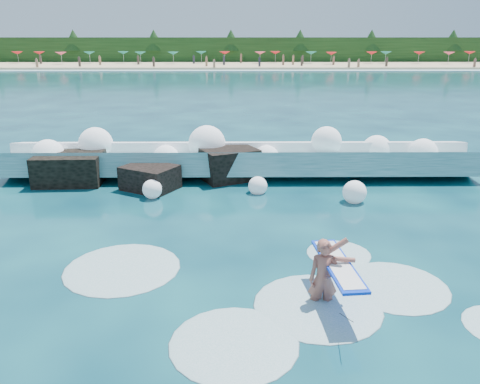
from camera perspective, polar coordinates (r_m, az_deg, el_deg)
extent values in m
plane|color=#072639|center=(10.78, -8.01, -9.46)|extent=(200.00, 200.00, 0.00)
cube|color=tan|center=(87.60, -1.47, 15.19)|extent=(140.00, 20.00, 0.40)
cube|color=silver|center=(76.63, -1.60, 14.62)|extent=(140.00, 5.00, 0.08)
cube|color=black|center=(97.50, -1.39, 16.86)|extent=(140.00, 4.00, 5.00)
cube|color=teal|center=(17.70, -0.04, 3.39)|extent=(17.36, 2.64, 1.45)
cube|color=silver|center=(18.37, -0.06, 5.35)|extent=(17.36, 1.22, 0.68)
cube|color=black|center=(17.91, -19.96, 2.45)|extent=(2.38, 1.83, 1.25)
cube|color=black|center=(16.42, -10.90, 1.50)|extent=(2.16, 2.02, 0.96)
cube|color=black|center=(17.27, -1.37, 3.13)|extent=(2.39, 2.21, 1.34)
imported|color=#9A5548|center=(9.39, 10.12, -10.37)|extent=(0.60, 0.40, 1.62)
cube|color=#0D37E0|center=(9.36, 11.86, -8.66)|extent=(0.70, 2.25, 0.06)
cube|color=white|center=(9.35, 11.87, -8.59)|extent=(0.59, 2.05, 0.06)
cylinder|color=black|center=(8.46, 12.80, -14.69)|extent=(0.01, 0.91, 0.43)
sphere|color=white|center=(18.58, -22.31, 4.14)|extent=(1.18, 1.18, 1.18)
sphere|color=white|center=(18.68, -17.17, 5.59)|extent=(1.29, 1.29, 1.29)
sphere|color=white|center=(17.76, -9.02, 4.10)|extent=(0.99, 0.99, 0.99)
sphere|color=white|center=(17.86, -4.04, 5.86)|extent=(1.41, 1.41, 1.41)
sphere|color=white|center=(17.73, 3.26, 4.20)|extent=(0.95, 0.95, 0.95)
sphere|color=white|center=(18.21, 10.49, 6.06)|extent=(1.16, 1.16, 1.16)
sphere|color=white|center=(19.00, 16.30, 4.95)|extent=(1.14, 1.14, 1.14)
sphere|color=white|center=(18.87, 21.38, 4.45)|extent=(1.08, 1.08, 1.08)
sphere|color=white|center=(15.45, -10.66, 0.33)|extent=(0.63, 0.63, 0.63)
sphere|color=white|center=(15.75, 2.18, 0.74)|extent=(0.64, 0.64, 0.64)
sphere|color=white|center=(15.26, 13.79, -0.03)|extent=(0.76, 0.76, 0.76)
ellipsoid|color=silver|center=(9.54, 9.42, -13.52)|extent=(2.54, 2.54, 0.13)
ellipsoid|color=silver|center=(8.43, -0.75, -17.99)|extent=(2.26, 2.26, 0.11)
ellipsoid|color=silver|center=(10.58, 18.30, -10.87)|extent=(2.27, 2.27, 0.11)
ellipsoid|color=silver|center=(11.10, -14.16, -9.01)|extent=(2.64, 2.64, 0.13)
ellipsoid|color=silver|center=(11.70, 11.91, -7.36)|extent=(1.56, 1.56, 0.08)
cone|color=red|center=(100.14, -25.51, 15.06)|extent=(2.00, 2.00, 0.50)
cone|color=red|center=(97.99, -23.27, 15.31)|extent=(2.00, 2.00, 0.50)
cone|color=#E2425F|center=(93.20, -20.98, 15.49)|extent=(2.00, 2.00, 0.50)
cone|color=#12766B|center=(93.62, -17.89, 15.81)|extent=(2.00, 2.00, 0.50)
cone|color=#12766B|center=(93.84, -14.05, 16.14)|extent=(2.00, 2.00, 0.50)
cone|color=#12766B|center=(90.76, -12.06, 16.22)|extent=(2.00, 2.00, 0.50)
cone|color=#12766B|center=(89.56, -8.15, 16.40)|extent=(2.00, 2.00, 0.50)
cone|color=#12766B|center=(92.13, -4.75, 16.57)|extent=(2.00, 2.00, 0.50)
cone|color=red|center=(90.83, -1.88, 16.59)|extent=(2.00, 2.00, 0.50)
cone|color=#E2425F|center=(89.98, 2.46, 16.57)|extent=(2.00, 2.00, 0.50)
cone|color=red|center=(92.22, 4.34, 16.58)|extent=(2.00, 2.00, 0.50)
cone|color=#12766B|center=(90.84, 8.66, 16.40)|extent=(2.00, 2.00, 0.50)
cone|color=red|center=(89.07, 11.07, 16.25)|extent=(2.00, 2.00, 0.50)
cone|color=red|center=(92.81, 15.75, 15.99)|extent=(2.00, 2.00, 0.50)
cone|color=#12766B|center=(94.33, 17.36, 15.88)|extent=(2.00, 2.00, 0.50)
cone|color=red|center=(95.49, 21.00, 15.53)|extent=(2.00, 2.00, 0.50)
cone|color=#E2425F|center=(96.12, 24.13, 15.17)|extent=(2.00, 2.00, 0.50)
cone|color=red|center=(101.04, 26.20, 14.99)|extent=(2.00, 2.00, 0.50)
cube|color=#3F332D|center=(82.49, -7.63, 15.49)|extent=(0.35, 0.22, 1.46)
cube|color=#8C664C|center=(85.70, 2.02, 15.73)|extent=(0.35, 0.22, 1.45)
cube|color=#262633|center=(89.73, -23.18, 14.44)|extent=(0.35, 0.22, 1.40)
cube|color=brown|center=(89.05, 7.65, 15.70)|extent=(0.35, 0.22, 1.49)
cube|color=#3F332D|center=(98.07, -23.97, 14.60)|extent=(0.35, 0.22, 1.58)
cube|color=#8C664C|center=(86.20, -12.86, 15.32)|extent=(0.35, 0.22, 1.43)
cube|color=#262633|center=(87.00, -19.46, 14.80)|extent=(0.35, 0.22, 1.48)
cube|color=brown|center=(89.46, -19.35, 14.91)|extent=(0.35, 0.22, 1.59)
cube|color=#3F332D|center=(92.49, -26.01, 14.17)|extent=(0.35, 0.22, 1.47)
cube|color=#8C664C|center=(90.56, -12.80, 15.45)|extent=(0.35, 0.22, 1.46)
cube|color=#262633|center=(85.57, -26.18, 13.71)|extent=(0.35, 0.22, 1.41)
cube|color=#3F332D|center=(90.65, 0.12, 15.90)|extent=(0.35, 0.22, 1.49)
cube|color=#8C664C|center=(90.36, -5.69, 15.83)|extent=(0.35, 0.22, 1.57)
cube|color=brown|center=(85.26, 13.50, 15.28)|extent=(0.35, 0.22, 1.55)
cube|color=#3F332D|center=(87.34, -13.64, 15.29)|extent=(0.35, 0.22, 1.40)
cube|color=#8C664C|center=(90.35, -17.12, 15.10)|extent=(0.35, 0.22, 1.43)
cube|color=#262633|center=(84.05, 13.44, 15.24)|extent=(0.35, 0.22, 1.52)
cube|color=brown|center=(81.41, -14.74, 14.86)|extent=(0.35, 0.22, 1.59)
cube|color=#8C664C|center=(89.41, -5.66, 15.76)|extent=(0.35, 0.22, 1.43)
cube|color=#262633|center=(97.52, -22.96, 14.67)|extent=(0.35, 0.22, 1.45)
cube|color=#3F332D|center=(78.34, 6.85, 15.20)|extent=(0.35, 0.22, 1.61)
cube|color=#8C664C|center=(91.49, 2.30, 15.86)|extent=(0.35, 0.22, 1.35)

